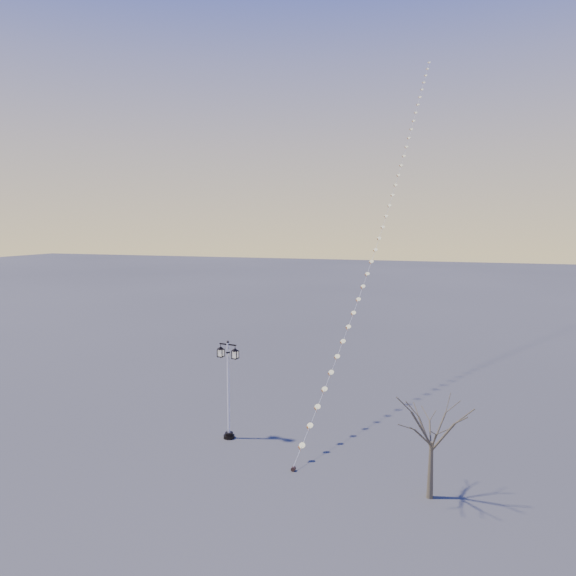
% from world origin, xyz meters
% --- Properties ---
extents(ground, '(300.00, 300.00, 0.00)m').
position_xyz_m(ground, '(0.00, 0.00, 0.00)').
color(ground, '#474849').
rests_on(ground, ground).
extents(street_lamp, '(1.37, 0.60, 5.43)m').
position_xyz_m(street_lamp, '(-2.99, 2.03, 3.01)').
color(street_lamp, black).
rests_on(street_lamp, ground).
extents(bare_tree, '(2.73, 2.73, 4.52)m').
position_xyz_m(bare_tree, '(7.83, -1.05, 3.14)').
color(bare_tree, brown).
rests_on(bare_tree, ground).
extents(kite_train, '(3.43, 40.54, 29.75)m').
position_xyz_m(kite_train, '(2.96, 19.41, 14.78)').
color(kite_train, black).
rests_on(kite_train, ground).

